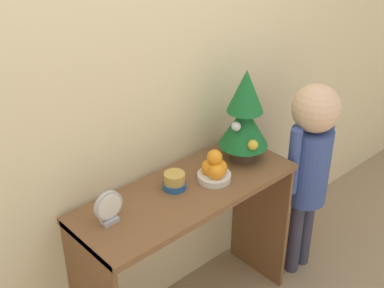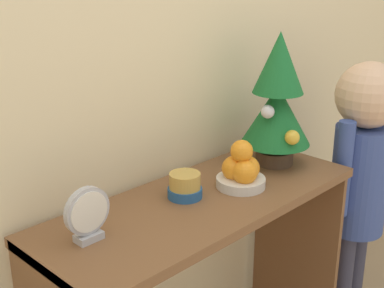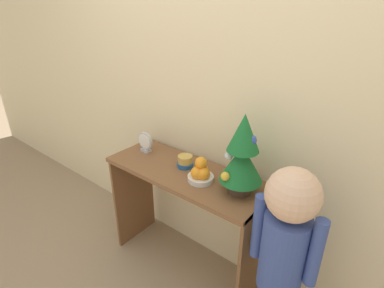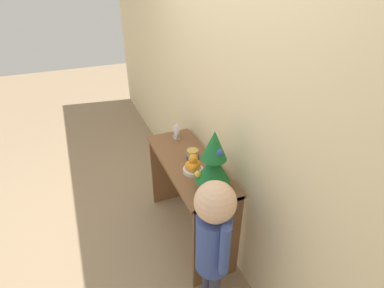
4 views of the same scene
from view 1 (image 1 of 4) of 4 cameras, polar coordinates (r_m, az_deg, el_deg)
back_wall at (r=2.35m, az=-4.72°, el=6.86°), size 7.00×0.05×2.50m
console_table at (r=2.52m, az=-0.54°, el=-8.56°), size 1.08×0.41×0.80m
mini_tree at (r=2.53m, az=5.65°, el=3.02°), size 0.24×0.24×0.46m
fruit_bowl at (r=2.43m, az=2.44°, el=-2.74°), size 0.16×0.16×0.16m
singing_bowl at (r=2.39m, az=-1.88°, el=-3.98°), size 0.11×0.11×0.08m
desk_clock at (r=2.19m, az=-8.88°, el=-6.76°), size 0.13×0.04×0.15m
child_figure at (r=2.82m, az=12.49°, el=-1.21°), size 0.34×0.25×1.14m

